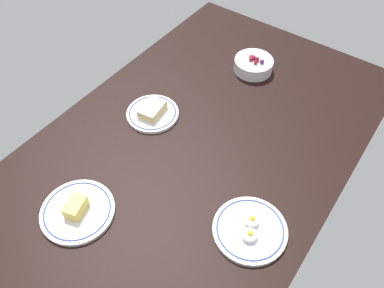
# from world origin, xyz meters

# --- Properties ---
(dining_table) EXTENTS (1.56, 0.93, 0.04)m
(dining_table) POSITION_xyz_m (0.00, 0.00, 0.02)
(dining_table) COLOR black
(dining_table) RESTS_ON ground
(plate_eggs) EXTENTS (0.21, 0.21, 0.04)m
(plate_eggs) POSITION_xyz_m (0.15, 0.31, 0.05)
(plate_eggs) COLOR silver
(plate_eggs) RESTS_ON dining_table
(bowl_berries) EXTENTS (0.15, 0.15, 0.06)m
(bowl_berries) POSITION_xyz_m (-0.46, -0.04, 0.07)
(bowl_berries) COLOR silver
(bowl_berries) RESTS_ON dining_table
(plate_cheese) EXTENTS (0.21, 0.21, 0.05)m
(plate_cheese) POSITION_xyz_m (0.39, -0.12, 0.05)
(plate_cheese) COLOR silver
(plate_cheese) RESTS_ON dining_table
(plate_sandwich) EXTENTS (0.18, 0.18, 0.04)m
(plate_sandwich) POSITION_xyz_m (-0.04, -0.20, 0.05)
(plate_sandwich) COLOR silver
(plate_sandwich) RESTS_ON dining_table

